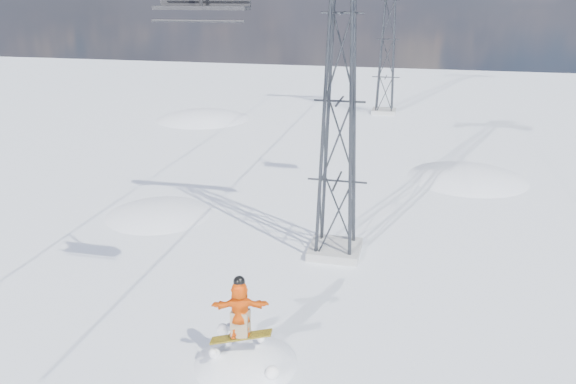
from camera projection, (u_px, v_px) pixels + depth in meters
name	position (u px, v px, depth m)	size (l,w,h in m)	color
snow_terrain	(277.00, 290.00, 36.74)	(39.00, 37.00, 22.00)	white
lift_tower_near	(340.00, 102.00, 18.32)	(5.20, 1.80, 11.43)	#999999
lift_tower_far	(388.00, 40.00, 41.22)	(5.20, 1.80, 11.43)	#999999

